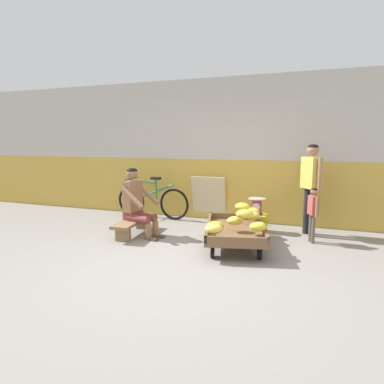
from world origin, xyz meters
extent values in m
plane|color=gray|center=(0.00, 0.00, 0.00)|extent=(80.00, 80.00, 0.00)
cube|color=gold|center=(0.00, 2.80, 0.61)|extent=(16.00, 0.30, 1.22)
cube|color=#B7B2A8|center=(0.00, 2.80, 2.01)|extent=(16.00, 0.30, 1.57)
cube|color=brown|center=(0.45, 1.06, 0.23)|extent=(1.16, 1.60, 0.05)
cube|color=brown|center=(0.06, 0.97, 0.31)|extent=(0.38, 1.41, 0.10)
cube|color=brown|center=(0.84, 1.16, 0.31)|extent=(0.38, 1.41, 0.10)
cube|color=brown|center=(0.28, 1.74, 0.31)|extent=(0.83, 0.24, 0.10)
cube|color=brown|center=(0.62, 0.38, 0.31)|extent=(0.83, 0.24, 0.10)
cylinder|color=black|center=(0.02, 1.48, 0.09)|extent=(0.09, 0.19, 0.18)
cylinder|color=black|center=(0.63, 1.63, 0.09)|extent=(0.09, 0.19, 0.18)
cylinder|color=black|center=(0.26, 0.50, 0.09)|extent=(0.09, 0.19, 0.18)
cylinder|color=black|center=(0.87, 0.65, 0.09)|extent=(0.09, 0.19, 0.18)
ellipsoid|color=yellow|center=(0.61, 1.68, 0.42)|extent=(0.27, 0.23, 0.13)
ellipsoid|color=yellow|center=(0.83, 0.74, 0.42)|extent=(0.30, 0.28, 0.13)
ellipsoid|color=gold|center=(0.27, 0.59, 0.42)|extent=(0.29, 0.25, 0.13)
ellipsoid|color=yellow|center=(0.30, 0.43, 0.42)|extent=(0.28, 0.24, 0.13)
ellipsoid|color=gold|center=(0.66, 1.38, 0.42)|extent=(0.27, 0.22, 0.13)
ellipsoid|color=yellow|center=(0.46, 0.97, 0.42)|extent=(0.30, 0.27, 0.13)
ellipsoid|color=yellow|center=(0.48, 1.45, 0.54)|extent=(0.27, 0.22, 0.13)
ellipsoid|color=yellow|center=(0.63, 0.87, 0.56)|extent=(0.29, 0.26, 0.13)
ellipsoid|color=gold|center=(0.61, 0.87, 0.55)|extent=(0.27, 0.22, 0.13)
cube|color=olive|center=(-1.31, 1.11, 0.24)|extent=(0.39, 1.12, 0.05)
cube|color=olive|center=(-1.34, 1.50, 0.11)|extent=(0.25, 0.10, 0.22)
cube|color=olive|center=(-1.28, 0.73, 0.11)|extent=(0.25, 0.10, 0.22)
cylinder|color=brown|center=(-0.90, 1.12, 0.14)|extent=(0.10, 0.10, 0.27)
cube|color=#4C3D2D|center=(-0.84, 1.10, 0.02)|extent=(0.23, 0.13, 0.04)
cylinder|color=brown|center=(-1.10, 1.16, 0.32)|extent=(0.42, 0.21, 0.13)
cylinder|color=brown|center=(-0.94, 0.94, 0.14)|extent=(0.10, 0.10, 0.27)
cube|color=#4C3D2D|center=(-0.88, 0.93, 0.02)|extent=(0.23, 0.13, 0.04)
cylinder|color=brown|center=(-1.14, 0.98, 0.32)|extent=(0.42, 0.21, 0.13)
cube|color=brown|center=(-1.31, 1.11, 0.34)|extent=(0.27, 0.32, 0.14)
cube|color=brown|center=(-1.31, 1.11, 0.67)|extent=(0.24, 0.35, 0.52)
cylinder|color=brown|center=(-1.11, 1.27, 0.70)|extent=(0.48, 0.17, 0.36)
cylinder|color=brown|center=(-1.20, 0.88, 0.70)|extent=(0.48, 0.17, 0.36)
sphere|color=brown|center=(-1.31, 1.11, 1.05)|extent=(0.19, 0.19, 0.19)
ellipsoid|color=black|center=(-1.31, 1.11, 1.10)|extent=(0.17, 0.17, 0.09)
cube|color=gold|center=(0.62, 2.04, 0.15)|extent=(0.36, 0.28, 0.30)
cylinder|color=#28282D|center=(0.62, 2.04, 0.32)|extent=(0.20, 0.20, 0.03)
cube|color=#C6384C|center=(0.62, 2.04, 0.45)|extent=(0.16, 0.10, 0.24)
cylinder|color=white|center=(0.62, 1.98, 0.45)|extent=(0.13, 0.01, 0.13)
cylinder|color=#B2B5BA|center=(0.62, 2.04, 0.58)|extent=(0.30, 0.30, 0.01)
torus|color=black|center=(-2.09, 2.38, 0.32)|extent=(0.64, 0.09, 0.64)
torus|color=black|center=(-1.07, 2.32, 0.32)|extent=(0.64, 0.09, 0.64)
cylinder|color=#236B3D|center=(-1.58, 2.35, 0.52)|extent=(1.03, 0.10, 0.43)
cylinder|color=#236B3D|center=(-1.48, 2.35, 0.56)|extent=(0.04, 0.04, 0.48)
cylinder|color=#236B3D|center=(-1.79, 2.37, 0.76)|extent=(0.62, 0.07, 0.12)
cube|color=black|center=(-1.48, 2.35, 0.83)|extent=(0.21, 0.11, 0.05)
cylinder|color=black|center=(-2.09, 2.38, 0.78)|extent=(0.06, 0.48, 0.03)
cube|color=#C6B289|center=(-0.43, 2.60, 0.44)|extent=(0.70, 0.21, 0.89)
cylinder|color=#232328|center=(1.54, 2.04, 0.40)|extent=(0.10, 0.10, 0.80)
cylinder|color=#232328|center=(1.45, 2.17, 0.40)|extent=(0.10, 0.10, 0.80)
cube|color=gold|center=(1.49, 2.11, 1.06)|extent=(0.35, 0.38, 0.52)
cylinder|color=#9E704C|center=(1.62, 1.94, 1.04)|extent=(0.07, 0.07, 0.56)
cylinder|color=#9E704C|center=(1.37, 2.28, 1.04)|extent=(0.07, 0.07, 0.56)
sphere|color=#9E704C|center=(1.49, 2.11, 1.44)|extent=(0.19, 0.19, 0.19)
ellipsoid|color=black|center=(1.49, 2.11, 1.49)|extent=(0.17, 0.17, 0.09)
cylinder|color=brown|center=(1.56, 1.64, 0.22)|extent=(0.06, 0.06, 0.45)
cylinder|color=brown|center=(1.52, 1.72, 0.22)|extent=(0.06, 0.06, 0.45)
cube|color=#B24C42|center=(1.54, 1.68, 0.59)|extent=(0.17, 0.21, 0.29)
cylinder|color=#9E704C|center=(1.59, 1.57, 0.58)|extent=(0.04, 0.04, 0.31)
cylinder|color=#9E704C|center=(1.49, 1.79, 0.58)|extent=(0.04, 0.04, 0.31)
sphere|color=#9E704C|center=(1.54, 1.68, 0.81)|extent=(0.11, 0.11, 0.11)
ellipsoid|color=black|center=(1.54, 1.68, 0.84)|extent=(0.10, 0.10, 0.05)
cube|color=#3370B7|center=(0.52, 1.70, 0.12)|extent=(0.18, 0.12, 0.24)
camera|label=1|loc=(1.42, -3.57, 1.56)|focal=30.17mm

